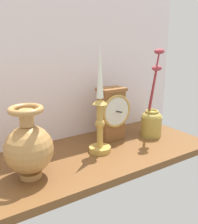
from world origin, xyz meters
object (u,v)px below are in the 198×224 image
Objects in this scene: brass_vase_bulbous at (29,147)px; brass_vase_jar at (152,119)px; candlestick_tall_left at (100,116)px; mantel_clock at (112,113)px.

brass_vase_bulbous is 51.20cm from brass_vase_jar.
mantel_clock is at bearing 35.75° from candlestick_tall_left.
mantel_clock is at bearing 16.89° from brass_vase_bulbous.
candlestick_tall_left reaches higher than brass_vase_bulbous.
brass_vase_jar is at bearing -21.62° from mantel_clock.
candlestick_tall_left reaches higher than mantel_clock.
mantel_clock is 16.56cm from brass_vase_jar.
candlestick_tall_left is at bearing -176.65° from brass_vase_jar.
brass_vase_jar is at bearing 3.35° from candlestick_tall_left.
brass_vase_jar is (50.93, 4.90, -1.93)cm from brass_vase_bulbous.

